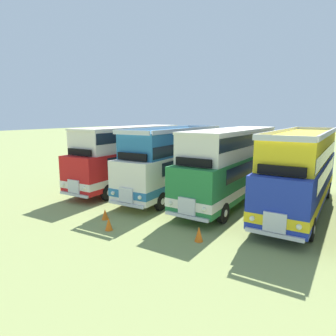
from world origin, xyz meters
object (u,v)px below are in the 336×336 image
object	(u,v)px
bus_third_in_row	(232,162)
cone_near_end	(199,234)
bus_second_in_row	(175,159)
bus_first_in_row	(130,154)
cone_mid_row	(109,224)
bus_fourth_in_row	(301,169)
cone_far_end	(105,214)

from	to	relation	value
bus_third_in_row	cone_near_end	xyz separation A→B (m)	(0.82, -6.67, -2.14)
cone_near_end	bus_second_in_row	bearing A→B (deg)	125.73
bus_first_in_row	cone_mid_row	distance (m)	9.27
bus_first_in_row	bus_second_in_row	distance (m)	3.96
bus_second_in_row	bus_fourth_in_row	distance (m)	7.91
bus_first_in_row	cone_mid_row	size ratio (longest dim) A/B	18.51
cone_mid_row	cone_far_end	size ratio (longest dim) A/B	1.08
bus_second_in_row	cone_mid_row	bearing A→B (deg)	-85.37
bus_first_in_row	bus_third_in_row	bearing A→B (deg)	-1.13
bus_second_in_row	cone_near_end	size ratio (longest dim) A/B	16.33
bus_second_in_row	cone_mid_row	distance (m)	7.89
bus_first_in_row	bus_fourth_in_row	xyz separation A→B (m)	(11.87, -0.14, -0.11)
cone_mid_row	bus_third_in_row	bearing A→B (deg)	66.29
bus_first_in_row	cone_mid_row	world-z (taller)	bus_first_in_row
cone_mid_row	cone_far_end	distance (m)	1.53
cone_near_end	cone_mid_row	size ratio (longest dim) A/B	1.10
bus_second_in_row	cone_far_end	distance (m)	6.92
bus_first_in_row	bus_third_in_row	distance (m)	7.91
bus_first_in_row	bus_fourth_in_row	world-z (taller)	bus_fourth_in_row
bus_fourth_in_row	cone_mid_row	distance (m)	10.76
bus_first_in_row	cone_far_end	xyz separation A→B (m)	(3.43, -6.75, -2.20)
bus_first_in_row	bus_fourth_in_row	bearing A→B (deg)	-0.69
bus_fourth_in_row	cone_near_end	bearing A→B (deg)	-115.10
bus_first_in_row	bus_second_in_row	bearing A→B (deg)	-2.59
bus_second_in_row	cone_mid_row	xyz separation A→B (m)	(0.61, -7.59, -2.06)
bus_second_in_row	bus_third_in_row	bearing A→B (deg)	0.33
bus_third_in_row	cone_far_end	distance (m)	8.27
cone_near_end	cone_far_end	world-z (taller)	cone_near_end
bus_third_in_row	cone_near_end	size ratio (longest dim) A/B	16.97
bus_second_in_row	cone_far_end	world-z (taller)	bus_second_in_row
cone_near_end	cone_mid_row	world-z (taller)	cone_near_end
bus_first_in_row	bus_third_in_row	size ratio (longest dim) A/B	0.99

